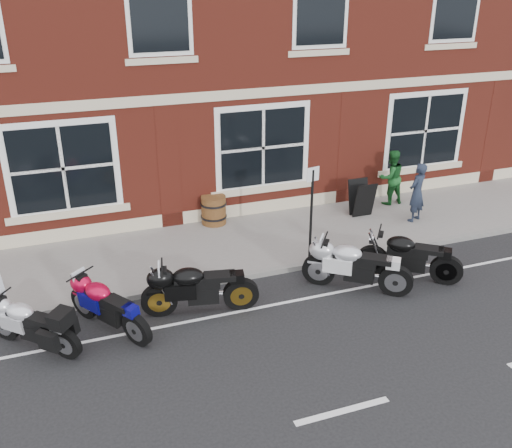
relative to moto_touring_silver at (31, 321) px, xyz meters
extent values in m
plane|color=black|center=(4.43, -0.37, -0.54)|extent=(80.00, 80.00, 0.00)
cube|color=slate|center=(4.43, 2.63, -0.48)|extent=(30.00, 3.00, 0.12)
cube|color=slate|center=(4.43, 1.05, -0.48)|extent=(30.00, 0.16, 0.12)
cylinder|color=black|center=(-0.46, 0.44, -0.23)|extent=(0.53, 0.52, 0.62)
cylinder|color=black|center=(0.55, -0.53, -0.23)|extent=(0.53, 0.52, 0.62)
cube|color=black|center=(0.01, -0.01, 0.10)|extent=(0.72, 0.70, 0.21)
ellipsoid|color=silver|center=(-0.09, 0.09, 0.21)|extent=(0.63, 0.62, 0.31)
cube|color=black|center=(0.29, -0.28, 0.17)|extent=(0.56, 0.55, 0.10)
cylinder|color=black|center=(0.98, 0.68, -0.21)|extent=(0.47, 0.62, 0.66)
cylinder|color=black|center=(1.79, -0.56, -0.21)|extent=(0.47, 0.62, 0.66)
cube|color=black|center=(1.35, 0.10, 0.14)|extent=(0.65, 0.82, 0.23)
ellipsoid|color=#A80729|center=(1.27, 0.23, 0.26)|extent=(0.62, 0.68, 0.33)
cube|color=black|center=(1.58, -0.24, 0.22)|extent=(0.53, 0.62, 0.10)
cylinder|color=black|center=(2.32, 0.26, -0.19)|extent=(0.72, 0.28, 0.71)
cylinder|color=black|center=(3.89, -0.06, -0.19)|extent=(0.72, 0.28, 0.71)
cube|color=black|center=(3.05, 0.11, 0.19)|extent=(0.92, 0.43, 0.24)
ellipsoid|color=black|center=(2.89, 0.14, 0.32)|extent=(0.68, 0.51, 0.35)
cube|color=black|center=(3.49, 0.02, 0.28)|extent=(0.65, 0.40, 0.11)
cylinder|color=black|center=(5.79, 0.31, -0.18)|extent=(0.65, 0.55, 0.71)
cylinder|color=black|center=(7.07, -0.67, -0.18)|extent=(0.65, 0.55, 0.71)
cube|color=black|center=(6.38, -0.15, 0.19)|extent=(0.87, 0.75, 0.24)
ellipsoid|color=#AFB0B4|center=(6.25, -0.05, 0.33)|extent=(0.74, 0.70, 0.36)
cube|color=black|center=(6.74, -0.42, 0.28)|extent=(0.66, 0.60, 0.11)
cylinder|color=black|center=(7.11, 0.33, -0.19)|extent=(0.63, 0.53, 0.69)
cylinder|color=black|center=(8.35, -0.62, -0.19)|extent=(0.63, 0.53, 0.69)
cube|color=black|center=(7.69, -0.11, 0.17)|extent=(0.84, 0.73, 0.24)
ellipsoid|color=black|center=(7.56, -0.01, 0.30)|extent=(0.72, 0.68, 0.35)
cube|color=black|center=(8.03, -0.38, 0.26)|extent=(0.64, 0.59, 0.11)
imported|color=#1C2333|center=(9.54, 2.29, 0.37)|extent=(0.68, 0.59, 1.58)
imported|color=#175220|center=(9.57, 3.58, 0.36)|extent=(0.78, 0.62, 1.56)
cylinder|color=#422311|center=(4.49, 3.93, -0.04)|extent=(0.64, 0.64, 0.75)
cylinder|color=black|center=(4.49, 3.93, -0.22)|extent=(0.67, 0.67, 0.05)
cylinder|color=black|center=(4.49, 3.93, 0.14)|extent=(0.67, 0.67, 0.05)
cylinder|color=black|center=(5.97, 1.18, 0.67)|extent=(0.06, 0.06, 2.17)
cube|color=silver|center=(5.97, 1.18, 1.65)|extent=(0.31, 0.08, 0.32)
camera|label=1|loc=(0.85, -9.34, 5.67)|focal=40.00mm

